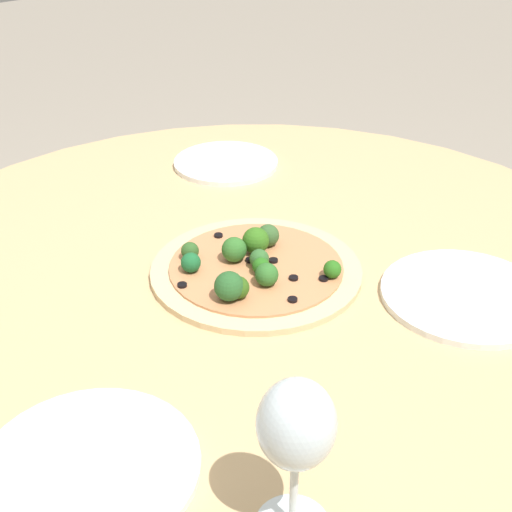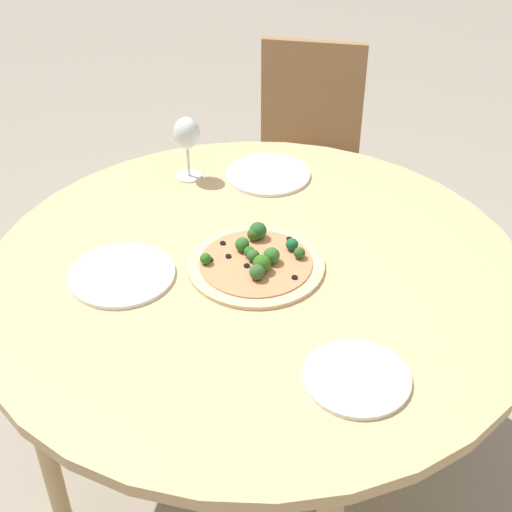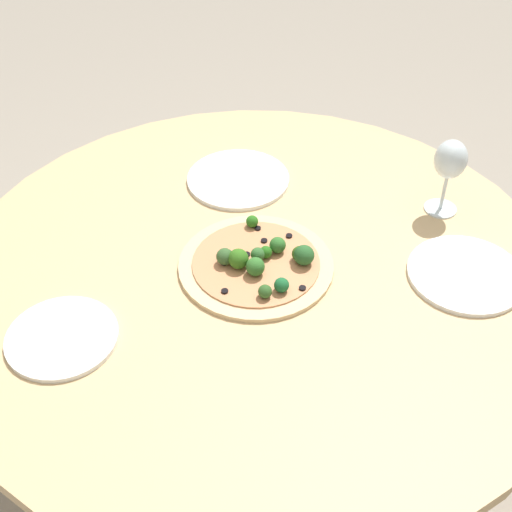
{
  "view_description": "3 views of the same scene",
  "coord_description": "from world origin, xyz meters",
  "px_view_note": "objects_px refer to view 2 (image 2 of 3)",
  "views": [
    {
      "loc": [
        0.7,
        -0.58,
        1.36
      ],
      "look_at": [
        -0.0,
        -0.0,
        0.81
      ],
      "focal_mm": 50.0,
      "sensor_mm": 36.0,
      "label": 1
    },
    {
      "loc": [
        -0.68,
        1.14,
        1.77
      ],
      "look_at": [
        -0.0,
        -0.0,
        0.81
      ],
      "focal_mm": 50.0,
      "sensor_mm": 36.0,
      "label": 2
    },
    {
      "loc": [
        -0.94,
        -0.54,
        1.76
      ],
      "look_at": [
        -0.0,
        -0.0,
        0.81
      ],
      "focal_mm": 50.0,
      "sensor_mm": 36.0,
      "label": 3
    }
  ],
  "objects_px": {
    "chair": "(306,161)",
    "plate_far": "(268,174)",
    "pizza": "(257,261)",
    "plate_side": "(357,378)",
    "plate_near": "(122,275)",
    "wine_glass": "(187,135)"
  },
  "relations": [
    {
      "from": "chair",
      "to": "plate_side",
      "type": "bearing_deg",
      "value": -79.5
    },
    {
      "from": "chair",
      "to": "plate_near",
      "type": "xyz_separation_m",
      "value": [
        -0.13,
        1.18,
        0.29
      ]
    },
    {
      "from": "chair",
      "to": "plate_side",
      "type": "relative_size",
      "value": 4.37
    },
    {
      "from": "chair",
      "to": "plate_side",
      "type": "xyz_separation_m",
      "value": [
        -0.72,
        1.2,
        0.29
      ]
    },
    {
      "from": "pizza",
      "to": "plate_far",
      "type": "xyz_separation_m",
      "value": [
        0.19,
        -0.38,
        -0.01
      ]
    },
    {
      "from": "plate_side",
      "to": "plate_near",
      "type": "bearing_deg",
      "value": -2.24
    },
    {
      "from": "plate_far",
      "to": "plate_side",
      "type": "relative_size",
      "value": 1.13
    },
    {
      "from": "wine_glass",
      "to": "plate_far",
      "type": "distance_m",
      "value": 0.25
    },
    {
      "from": "pizza",
      "to": "plate_far",
      "type": "bearing_deg",
      "value": -63.65
    },
    {
      "from": "wine_glass",
      "to": "plate_near",
      "type": "relative_size",
      "value": 0.74
    },
    {
      "from": "plate_near",
      "to": "plate_side",
      "type": "height_order",
      "value": "same"
    },
    {
      "from": "plate_near",
      "to": "plate_side",
      "type": "distance_m",
      "value": 0.6
    },
    {
      "from": "plate_near",
      "to": "wine_glass",
      "type": "bearing_deg",
      "value": -73.76
    },
    {
      "from": "chair",
      "to": "wine_glass",
      "type": "distance_m",
      "value": 0.83
    },
    {
      "from": "chair",
      "to": "plate_far",
      "type": "xyz_separation_m",
      "value": [
        -0.18,
        0.61,
        0.29
      ]
    },
    {
      "from": "plate_side",
      "to": "pizza",
      "type": "bearing_deg",
      "value": -31.71
    },
    {
      "from": "pizza",
      "to": "plate_far",
      "type": "height_order",
      "value": "pizza"
    },
    {
      "from": "pizza",
      "to": "chair",
      "type": "bearing_deg",
      "value": -69.43
    },
    {
      "from": "chair",
      "to": "pizza",
      "type": "height_order",
      "value": "chair"
    },
    {
      "from": "wine_glass",
      "to": "plate_side",
      "type": "xyz_separation_m",
      "value": [
        -0.73,
        0.48,
        -0.12
      ]
    },
    {
      "from": "plate_near",
      "to": "chair",
      "type": "bearing_deg",
      "value": -83.91
    },
    {
      "from": "pizza",
      "to": "plate_side",
      "type": "bearing_deg",
      "value": 148.29
    }
  ]
}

